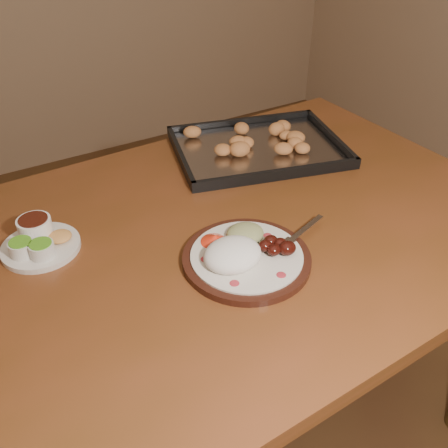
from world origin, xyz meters
TOP-DOWN VIEW (x-y plane):
  - dining_table at (0.10, 0.07)m, footprint 1.53×0.95m
  - dinner_plate at (0.16, -0.04)m, footprint 0.34×0.25m
  - condiment_saucer at (-0.18, 0.21)m, footprint 0.16×0.16m
  - baking_tray at (0.44, 0.33)m, footprint 0.51×0.43m

SIDE VIEW (x-z plane):
  - dining_table at x=0.10m, z-range 0.28..1.03m
  - baking_tray at x=0.44m, z-range 0.74..0.79m
  - dinner_plate at x=0.16m, z-range 0.74..0.80m
  - condiment_saucer at x=-0.18m, z-range 0.74..0.80m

